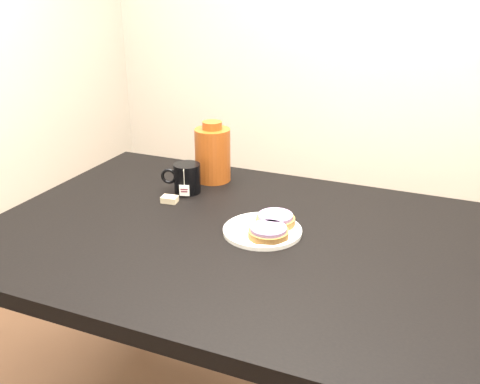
% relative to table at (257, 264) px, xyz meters
% --- Properties ---
extents(table, '(1.40, 0.90, 0.75)m').
position_rel_table_xyz_m(table, '(0.00, 0.00, 0.00)').
color(table, black).
rests_on(table, ground_plane).
extents(plate, '(0.20, 0.20, 0.01)m').
position_rel_table_xyz_m(plate, '(0.01, 0.02, 0.09)').
color(plate, white).
rests_on(plate, table).
extents(bagel_back, '(0.11, 0.11, 0.03)m').
position_rel_table_xyz_m(bagel_back, '(0.03, 0.06, 0.11)').
color(bagel_back, brown).
rests_on(bagel_back, plate).
extents(bagel_front, '(0.14, 0.14, 0.03)m').
position_rel_table_xyz_m(bagel_front, '(0.04, -0.02, 0.11)').
color(bagel_front, brown).
rests_on(bagel_front, plate).
extents(mug, '(0.13, 0.10, 0.09)m').
position_rel_table_xyz_m(mug, '(-0.30, 0.19, 0.13)').
color(mug, black).
rests_on(mug, table).
extents(teabag_pouch, '(0.05, 0.04, 0.02)m').
position_rel_table_xyz_m(teabag_pouch, '(-0.31, 0.10, 0.09)').
color(teabag_pouch, '#C6B793').
rests_on(teabag_pouch, table).
extents(bagel_package, '(0.13, 0.13, 0.19)m').
position_rel_table_xyz_m(bagel_package, '(-0.27, 0.31, 0.17)').
color(bagel_package, maroon).
rests_on(bagel_package, table).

